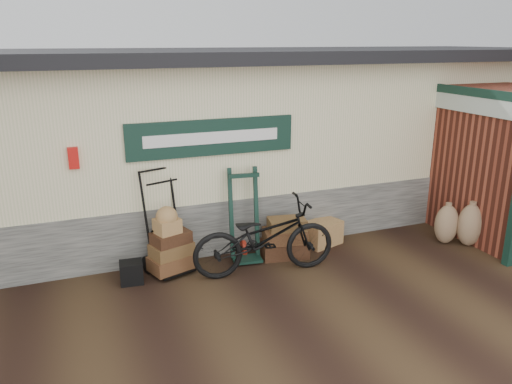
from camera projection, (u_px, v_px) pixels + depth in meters
ground at (254, 278)px, 7.34m from camera, size 80.00×80.00×0.00m
station_building at (201, 137)px, 9.31m from camera, size 14.40×4.10×3.20m
brick_outbuilding at (458, 151)px, 9.65m from camera, size 1.71×4.51×2.62m
porter_trolley at (164, 221)px, 7.40m from camera, size 0.94×0.81×1.58m
green_barrow at (245, 215)px, 7.80m from camera, size 0.58×0.51×1.47m
suitcase_stack at (285, 237)px, 8.01m from camera, size 0.80×0.59×0.65m
wicker_hamper at (322, 233)px, 8.51m from camera, size 0.72×0.58×0.41m
black_trunk at (131, 272)px, 7.17m from camera, size 0.34×0.30×0.32m
bicycle at (264, 234)px, 7.35m from camera, size 0.95×2.22×1.25m
burlap_sack_left at (446, 224)px, 8.52m from camera, size 0.45×0.39×0.68m
burlap_sack_right at (470, 225)px, 8.41m from camera, size 0.47×0.40×0.74m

